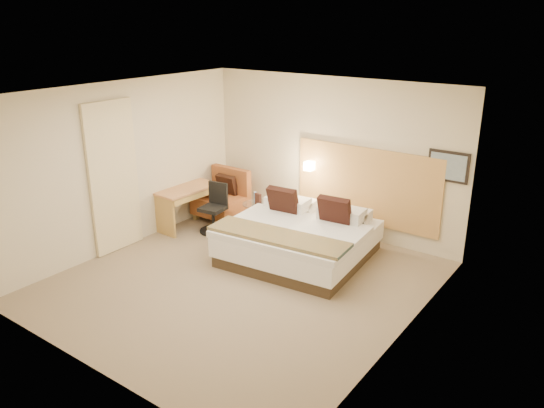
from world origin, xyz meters
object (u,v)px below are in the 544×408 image
Objects in this scene: bed at (300,238)px; side_table at (256,216)px; lounge_chair at (223,199)px; desk at (189,196)px; desk_chair at (215,212)px.

bed is 3.95× the size of side_table.
lounge_chair is at bearing 163.36° from bed.
desk is 0.58m from desk_chair.
desk_chair is (-1.81, 0.03, 0.03)m from bed.
side_table is at bearing 34.02° from desk_chair.
bed is at bearing 1.57° from desk.
side_table is at bearing 159.98° from bed.
side_table is 0.66× the size of desk_chair.
lounge_chair is at bearing 118.35° from desk_chair.
desk_chair is at bearing -61.65° from lounge_chair.
side_table is (0.94, -0.20, -0.07)m from lounge_chair.
lounge_chair is 0.96m from side_table.
bed reaches higher than lounge_chair.
desk is 1.37× the size of desk_chair.
side_table is (-1.20, 0.44, -0.04)m from bed.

